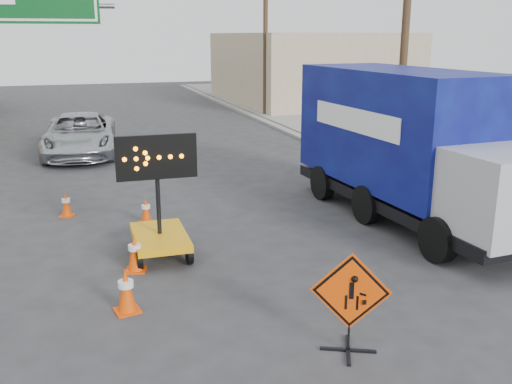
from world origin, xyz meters
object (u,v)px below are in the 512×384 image
arrow_board (160,229)px  construction_sign (350,300)px  pickup_truck (80,135)px  box_truck (408,154)px

arrow_board → construction_sign: bearing=-65.3°
arrow_board → pickup_truck: 11.45m
construction_sign → box_truck: box_truck is taller
construction_sign → arrow_board: size_ratio=0.60×
construction_sign → arrow_board: (-2.04, 4.64, -0.23)m
construction_sign → arrow_board: bearing=138.7°
arrow_board → pickup_truck: arrow_board is taller
construction_sign → box_truck: bearing=76.2°
pickup_truck → box_truck: bearing=-50.5°
construction_sign → pickup_truck: 16.36m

